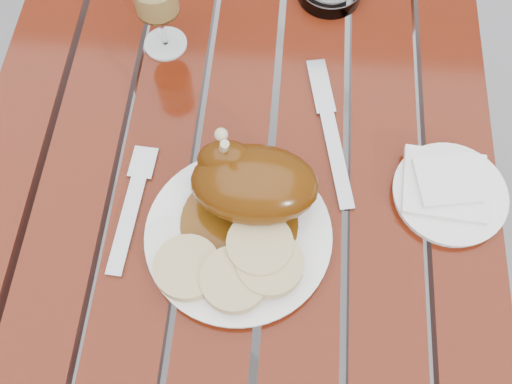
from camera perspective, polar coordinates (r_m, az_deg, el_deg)
ground at (r=1.58m, az=-1.25°, el=-9.23°), size 60.00×60.00×0.00m
table at (r=1.22m, az=-1.59°, el=-4.17°), size 0.80×1.20×0.75m
dinner_plate at (r=0.81m, az=-1.76°, el=-4.38°), size 0.35×0.35×0.02m
roast_duck at (r=0.78m, az=-0.63°, el=0.92°), size 0.19×0.18×0.13m
bread_dumplings at (r=0.77m, az=-1.83°, el=-7.23°), size 0.20×0.14×0.03m
wine_glass at (r=0.95m, az=-9.77°, el=17.67°), size 0.08×0.08×0.17m
side_plate at (r=0.88m, az=18.78°, el=-0.20°), size 0.22×0.22×0.01m
napkin at (r=0.87m, az=18.34°, el=0.77°), size 0.13×0.12×0.01m
fork at (r=0.85m, az=-12.51°, el=-2.14°), size 0.04×0.19×0.01m
knife at (r=0.89m, az=7.67°, el=5.02°), size 0.07×0.23×0.01m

